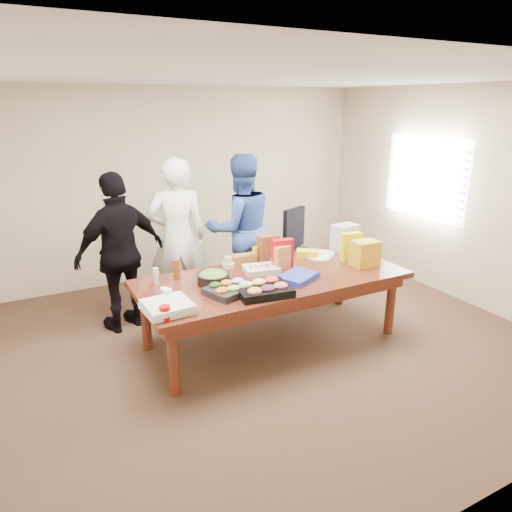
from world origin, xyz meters
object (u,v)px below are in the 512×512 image
conference_table (272,309)px  person_right (241,229)px  person_center (178,237)px  office_chair (301,251)px  sheet_cake (261,269)px  salad_bowl (213,279)px

conference_table → person_right: (0.22, 1.22, 0.57)m
person_right → person_center: bearing=5.5°
office_chair → sheet_cake: bearing=-162.3°
conference_table → office_chair: 1.65m
office_chair → salad_bowl: (-1.76, -1.10, 0.28)m
office_chair → person_right: size_ratio=0.55×
person_center → sheet_cake: size_ratio=5.31×
person_right → salad_bowl: bearing=57.6°
person_right → office_chair: bearing=-177.1°
office_chair → person_center: 1.80m
sheet_cake → salad_bowl: size_ratio=1.09×
person_right → sheet_cake: person_right is taller
conference_table → person_right: size_ratio=1.48×
office_chair → person_right: (-0.91, 0.03, 0.42)m
salad_bowl → conference_table: bearing=-8.4°
sheet_cake → person_right: bearing=87.2°
office_chair → sheet_cake: 1.58m
office_chair → person_center: bearing=156.1°
conference_table → salad_bowl: salad_bowl is taller
person_center → sheet_cake: bearing=132.2°
sheet_cake → salad_bowl: salad_bowl is taller
conference_table → person_center: 1.47m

